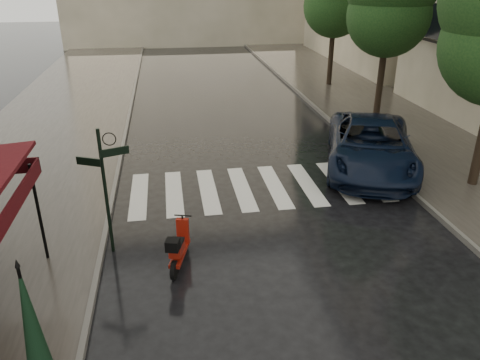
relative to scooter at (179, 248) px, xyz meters
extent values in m
plane|color=black|center=(-0.37, -2.13, -0.47)|extent=(120.00, 120.00, 0.00)
cube|color=#38332D|center=(-4.87, 9.87, -0.41)|extent=(6.00, 60.00, 0.12)
cube|color=#38332D|center=(9.88, 9.87, -0.41)|extent=(5.50, 60.00, 0.12)
cube|color=#595651|center=(-1.82, 9.87, -0.39)|extent=(0.12, 60.00, 0.16)
cube|color=#595651|center=(7.08, 9.87, -0.39)|extent=(0.12, 60.00, 0.16)
cube|color=silver|center=(-1.07, 3.87, -0.46)|extent=(0.50, 3.20, 0.01)
cube|color=silver|center=(-0.02, 3.87, -0.46)|extent=(0.50, 3.20, 0.01)
cube|color=silver|center=(1.03, 3.87, -0.46)|extent=(0.50, 3.20, 0.01)
cube|color=silver|center=(2.08, 3.87, -0.46)|extent=(0.50, 3.20, 0.01)
cube|color=silver|center=(3.13, 3.87, -0.46)|extent=(0.50, 3.20, 0.01)
cube|color=silver|center=(4.18, 3.87, -0.46)|extent=(0.50, 3.20, 0.01)
cube|color=silver|center=(5.23, 3.87, -0.46)|extent=(0.50, 3.20, 0.01)
cube|color=silver|center=(6.28, 3.87, -0.46)|extent=(0.50, 3.20, 0.01)
cylinder|color=black|center=(-3.02, 0.62, 0.83)|extent=(0.07, 0.07, 2.35)
cylinder|color=black|center=(-1.57, 0.87, 1.08)|extent=(0.08, 0.08, 3.10)
cube|color=black|center=(-1.27, 0.87, 2.08)|extent=(0.62, 0.26, 0.18)
cube|color=black|center=(-1.85, 0.87, 1.88)|extent=(0.56, 0.29, 0.18)
cylinder|color=black|center=(9.13, 9.87, 1.89)|extent=(0.28, 0.28, 4.48)
sphere|color=#133413|center=(9.13, 9.87, 4.05)|extent=(3.40, 3.40, 3.40)
cylinder|color=black|center=(9.33, 16.87, 1.83)|extent=(0.28, 0.28, 4.37)
sphere|color=#133413|center=(9.33, 16.87, 3.94)|extent=(3.40, 3.40, 3.40)
cylinder|color=black|center=(-0.13, -0.48, -0.26)|extent=(0.20, 0.44, 0.43)
cylinder|color=black|center=(0.16, 0.59, -0.26)|extent=(0.20, 0.44, 0.43)
cube|color=maroon|center=(0.02, 0.07, -0.19)|extent=(0.54, 1.18, 0.09)
cube|color=maroon|center=(-0.04, -0.14, 0.08)|extent=(0.39, 0.54, 0.25)
cube|color=maroon|center=(0.13, 0.46, 0.15)|extent=(0.30, 0.18, 0.67)
cylinder|color=black|center=(0.15, 0.55, 0.53)|extent=(0.40, 0.14, 0.03)
cube|color=black|center=(-0.12, -0.46, 0.38)|extent=(0.34, 0.33, 0.25)
imported|color=black|center=(6.63, 4.81, 0.36)|extent=(4.63, 6.57, 1.67)
cylinder|color=black|center=(-2.02, -3.89, 1.04)|extent=(0.05, 0.05, 2.68)
cone|color=black|center=(-2.02, -3.89, 1.17)|extent=(0.50, 0.50, 2.54)
camera|label=1|loc=(-0.04, -9.12, 5.77)|focal=35.00mm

